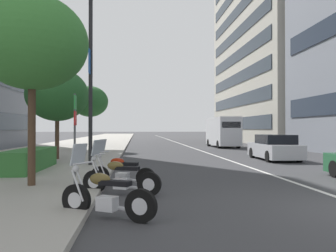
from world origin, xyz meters
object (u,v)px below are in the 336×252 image
Objects in this scene: motorcycle_by_sign_pole at (121,172)px; street_tree_near_plaza_corner at (32,43)px; motorcycle_second_in_row at (120,179)px; car_lead_in_lane at (274,148)px; delivery_van_ahead at (223,131)px; parking_sign_by_curb at (75,128)px; street_tree_far_plaza at (90,102)px; street_tree_by_lamp_post at (57,95)px; motorcycle_nearest_camera at (106,196)px; street_lamp_with_banners at (96,54)px.

street_tree_near_plaza_corner reaches higher than motorcycle_by_sign_pole.
motorcycle_second_in_row is 12.99m from car_lead_in_lane.
car_lead_in_lane is at bearing 176.99° from delivery_van_ahead.
motorcycle_second_in_row is at bearing 141.70° from car_lead_in_lane.
street_tree_far_plaza reaches higher than parking_sign_by_curb.
street_tree_by_lamp_post reaches higher than motorcycle_by_sign_pole.
motorcycle_nearest_camera is 22.37m from street_tree_far_plaza.
motorcycle_second_in_row is 19.97m from street_tree_far_plaza.
street_tree_near_plaza_corner is 1.08× the size of street_tree_far_plaza.
street_tree_by_lamp_post is at bearing 15.41° from parking_sign_by_curb.
motorcycle_nearest_camera is 3.52m from parking_sign_by_curb.
street_tree_near_plaza_corner is 1.12× the size of street_tree_by_lamp_post.
motorcycle_by_sign_pole is 0.41× the size of street_tree_by_lamp_post.
parking_sign_by_curb is at bearing -164.59° from street_tree_by_lamp_post.
motorcycle_by_sign_pole is 11.97m from car_lead_in_lane.
delivery_van_ahead reaches higher than car_lead_in_lane.
car_lead_in_lane is 15.41m from street_tree_far_plaza.
street_lamp_with_banners is 5.89m from street_tree_near_plaza_corner.
street_lamp_with_banners reaches higher than motorcycle_by_sign_pole.
motorcycle_second_in_row is 0.37× the size of delivery_van_ahead.
car_lead_in_lane is 13.77m from delivery_van_ahead.
motorcycle_second_in_row is at bearing -66.04° from motorcycle_nearest_camera.
car_lead_in_lane is at bearing -50.53° from street_tree_near_plaza_corner.
street_tree_by_lamp_post is (8.44, 3.82, 3.19)m from motorcycle_by_sign_pole.
motorcycle_nearest_camera is 0.34× the size of delivery_van_ahead.
street_tree_near_plaza_corner reaches higher than car_lead_in_lane.
street_tree_by_lamp_post is at bearing 8.08° from street_tree_near_plaza_corner.
parking_sign_by_curb is at bearing -179.05° from street_lamp_with_banners.
street_tree_near_plaza_corner is (-9.02, 10.95, 3.60)m from car_lead_in_lane.
delivery_van_ahead reaches higher than motorcycle_by_sign_pole.
motorcycle_by_sign_pole is 2.04m from parking_sign_by_curb.
car_lead_in_lane is at bearing -71.18° from street_lamp_with_banners.
motorcycle_second_in_row is at bearing -170.17° from street_tree_far_plaza.
street_tree_far_plaza is (19.37, 3.36, 3.56)m from motorcycle_second_in_row.
delivery_van_ahead reaches higher than motorcycle_nearest_camera.
motorcycle_by_sign_pole is at bearing 157.14° from delivery_van_ahead.
parking_sign_by_curb is 0.31× the size of street_lamp_with_banners.
street_tree_far_plaza is at bearing -57.75° from motorcycle_by_sign_pole.
motorcycle_nearest_camera is 0.35× the size of street_tree_near_plaza_corner.
street_tree_far_plaza reaches higher than motorcycle_by_sign_pole.
street_tree_far_plaza reaches higher than delivery_van_ahead.
street_tree_near_plaza_corner is (0.92, 2.58, 3.84)m from motorcycle_second_in_row.
street_tree_by_lamp_post reaches higher than motorcycle_second_in_row.
street_tree_far_plaza is at bearing 6.27° from parking_sign_by_curb.
car_lead_in_lane is at bearing -110.07° from motorcycle_second_in_row.
car_lead_in_lane is (9.93, -8.37, 0.24)m from motorcycle_second_in_row.
street_tree_near_plaza_corner reaches higher than street_tree_by_lamp_post.
motorcycle_nearest_camera is 2.49m from motorcycle_second_in_row.
delivery_van_ahead is at bearing -90.32° from motorcycle_second_in_row.
street_tree_far_plaza reaches higher than motorcycle_nearest_camera.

